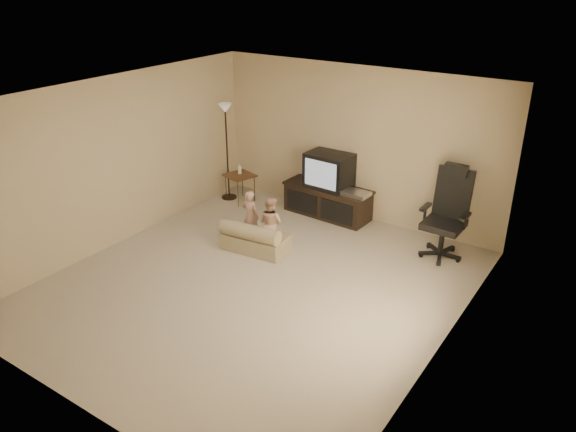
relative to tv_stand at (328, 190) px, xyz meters
The scene contains 9 objects.
floor 2.56m from the tv_stand, 82.14° to the right, with size 5.50×5.50×0.00m, color beige.
room_shell 2.73m from the tv_stand, 82.14° to the right, with size 5.50×5.50×5.50m.
tv_stand is the anchor object (origin of this frame).
office_chair 2.12m from the tv_stand, ahead, with size 0.66×0.67×1.35m.
side_table 1.65m from the tv_stand, 168.21° to the right, with size 0.56×0.56×0.68m.
floor_lamp 2.07m from the tv_stand, 169.76° to the right, with size 0.27×0.27×1.73m.
child_sofa 1.76m from the tv_stand, 98.71° to the right, with size 1.01×0.63×0.47m.
toddler_left 1.55m from the tv_stand, 109.70° to the right, with size 0.30×0.22×0.81m, color #DBA289.
toddler_right 1.52m from the tv_stand, 94.10° to the right, with size 0.40×0.22×0.82m, color #DBA289.
Camera 1 is at (3.94, -5.10, 3.93)m, focal length 35.00 mm.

